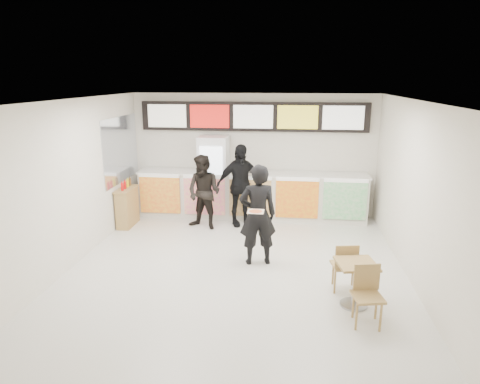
% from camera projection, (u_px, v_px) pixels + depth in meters
% --- Properties ---
extents(floor, '(7.00, 7.00, 0.00)m').
position_uv_depth(floor, '(236.00, 271.00, 7.66)').
color(floor, beige).
rests_on(floor, ground).
extents(ceiling, '(7.00, 7.00, 0.00)m').
position_uv_depth(ceiling, '(235.00, 101.00, 6.88)').
color(ceiling, white).
rests_on(ceiling, wall_back).
extents(wall_back, '(6.00, 0.00, 6.00)m').
position_uv_depth(wall_back, '(253.00, 155.00, 10.63)').
color(wall_back, silver).
rests_on(wall_back, floor).
extents(wall_left, '(0.00, 7.00, 7.00)m').
position_uv_depth(wall_left, '(69.00, 185.00, 7.61)').
color(wall_left, silver).
rests_on(wall_left, floor).
extents(wall_right, '(0.00, 7.00, 7.00)m').
position_uv_depth(wall_right, '(418.00, 196.00, 6.93)').
color(wall_right, silver).
rests_on(wall_right, floor).
extents(service_counter, '(5.56, 0.77, 1.14)m').
position_uv_depth(service_counter, '(252.00, 195.00, 10.48)').
color(service_counter, silver).
rests_on(service_counter, floor).
extents(menu_board, '(5.50, 0.14, 0.70)m').
position_uv_depth(menu_board, '(253.00, 117.00, 10.30)').
color(menu_board, black).
rests_on(menu_board, wall_back).
extents(drinks_fridge, '(0.70, 0.67, 2.00)m').
position_uv_depth(drinks_fridge, '(214.00, 177.00, 10.49)').
color(drinks_fridge, white).
rests_on(drinks_fridge, floor).
extents(mirror_panel, '(0.01, 2.00, 1.50)m').
position_uv_depth(mirror_panel, '(121.00, 149.00, 9.90)').
color(mirror_panel, '#B2B7BF').
rests_on(mirror_panel, wall_left).
extents(customer_main, '(0.77, 0.60, 1.88)m').
position_uv_depth(customer_main, '(258.00, 215.00, 7.78)').
color(customer_main, black).
rests_on(customer_main, floor).
extents(customer_left, '(1.00, 0.89, 1.70)m').
position_uv_depth(customer_left, '(204.00, 192.00, 9.65)').
color(customer_left, black).
rests_on(customer_left, floor).
extents(customer_mid, '(1.21, 0.89, 1.91)m').
position_uv_depth(customer_mid, '(240.00, 185.00, 9.87)').
color(customer_mid, black).
rests_on(customer_mid, floor).
extents(pizza_slice, '(0.36, 0.36, 0.02)m').
position_uv_depth(pizza_slice, '(256.00, 211.00, 7.29)').
color(pizza_slice, beige).
rests_on(pizza_slice, customer_main).
extents(cafe_table, '(0.66, 1.48, 0.84)m').
position_uv_depth(cafe_table, '(356.00, 276.00, 6.39)').
color(cafe_table, '#A6854B').
rests_on(cafe_table, floor).
extents(condiment_ledge, '(0.32, 0.80, 1.07)m').
position_uv_depth(condiment_ledge, '(127.00, 207.00, 9.94)').
color(condiment_ledge, '#A6854B').
rests_on(condiment_ledge, floor).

